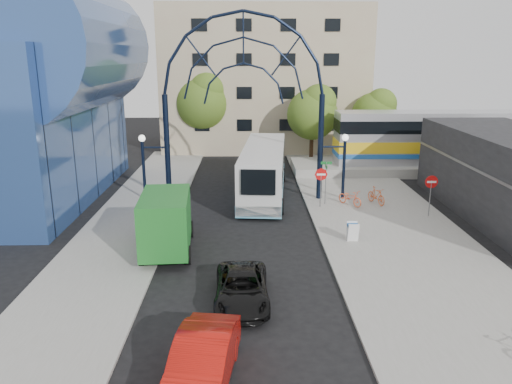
{
  "coord_description": "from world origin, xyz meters",
  "views": [
    {
      "loc": [
        0.13,
        -18.1,
        9.4
      ],
      "look_at": [
        0.62,
        6.0,
        2.76
      ],
      "focal_mm": 35.0,
      "sensor_mm": 36.0,
      "label": 1
    }
  ],
  "objects_px": {
    "train_car": "(489,137)",
    "red_sedan": "(202,363)",
    "street_name_sign": "(326,174)",
    "bike_near_a": "(350,198)",
    "sandwich_board": "(353,229)",
    "tree_north_c": "(376,112)",
    "tree_north_a": "(314,111)",
    "tree_north_b": "(204,100)",
    "gateway_arch": "(244,69)",
    "green_truck": "(167,221)",
    "city_bus": "(264,170)",
    "black_suv": "(242,288)",
    "bike_near_b": "(376,196)",
    "do_not_enter_sign": "(431,186)",
    "stop_sign": "(321,178)"
  },
  "relations": [
    {
      "from": "train_car",
      "to": "red_sedan",
      "type": "bearing_deg",
      "value": -127.68
    },
    {
      "from": "street_name_sign",
      "to": "bike_near_a",
      "type": "xyz_separation_m",
      "value": [
        1.56,
        -0.28,
        -1.51
      ]
    },
    {
      "from": "sandwich_board",
      "to": "tree_north_c",
      "type": "relative_size",
      "value": 0.15
    },
    {
      "from": "sandwich_board",
      "to": "train_car",
      "type": "height_order",
      "value": "train_car"
    },
    {
      "from": "tree_north_a",
      "to": "tree_north_b",
      "type": "height_order",
      "value": "tree_north_b"
    },
    {
      "from": "gateway_arch",
      "to": "red_sedan",
      "type": "xyz_separation_m",
      "value": [
        -1.19,
        -19.43,
        -7.79
      ]
    },
    {
      "from": "green_truck",
      "to": "city_bus",
      "type": "bearing_deg",
      "value": 59.2
    },
    {
      "from": "black_suv",
      "to": "tree_north_b",
      "type": "bearing_deg",
      "value": 96.35
    },
    {
      "from": "bike_near_a",
      "to": "bike_near_b",
      "type": "distance_m",
      "value": 1.77
    },
    {
      "from": "green_truck",
      "to": "bike_near_a",
      "type": "relative_size",
      "value": 3.25
    },
    {
      "from": "city_bus",
      "to": "black_suv",
      "type": "bearing_deg",
      "value": -90.16
    },
    {
      "from": "black_suv",
      "to": "do_not_enter_sign",
      "type": "bearing_deg",
      "value": 42.27
    },
    {
      "from": "tree_north_a",
      "to": "red_sedan",
      "type": "xyz_separation_m",
      "value": [
        -7.31,
        -31.36,
        -3.83
      ]
    },
    {
      "from": "gateway_arch",
      "to": "stop_sign",
      "type": "relative_size",
      "value": 5.46
    },
    {
      "from": "tree_north_a",
      "to": "city_bus",
      "type": "bearing_deg",
      "value": -114.52
    },
    {
      "from": "do_not_enter_sign",
      "to": "city_bus",
      "type": "height_order",
      "value": "city_bus"
    },
    {
      "from": "train_car",
      "to": "sandwich_board",
      "type": "bearing_deg",
      "value": -131.95
    },
    {
      "from": "tree_north_b",
      "to": "street_name_sign",
      "type": "bearing_deg",
      "value": -62.35
    },
    {
      "from": "sandwich_board",
      "to": "tree_north_b",
      "type": "xyz_separation_m",
      "value": [
        -9.48,
        23.95,
        4.52
      ]
    },
    {
      "from": "do_not_enter_sign",
      "to": "tree_north_c",
      "type": "distance_m",
      "value": 18.11
    },
    {
      "from": "train_car",
      "to": "gateway_arch",
      "type": "bearing_deg",
      "value": -158.2
    },
    {
      "from": "tree_north_a",
      "to": "do_not_enter_sign",
      "type": "bearing_deg",
      "value": -72.97
    },
    {
      "from": "do_not_enter_sign",
      "to": "train_car",
      "type": "relative_size",
      "value": 0.1
    },
    {
      "from": "sandwich_board",
      "to": "bike_near_a",
      "type": "xyz_separation_m",
      "value": [
        1.16,
        6.34,
        -0.12
      ]
    },
    {
      "from": "do_not_enter_sign",
      "to": "street_name_sign",
      "type": "height_order",
      "value": "street_name_sign"
    },
    {
      "from": "tree_north_a",
      "to": "green_truck",
      "type": "bearing_deg",
      "value": -115.62
    },
    {
      "from": "gateway_arch",
      "to": "street_name_sign",
      "type": "bearing_deg",
      "value": -15.07
    },
    {
      "from": "tree_north_c",
      "to": "red_sedan",
      "type": "bearing_deg",
      "value": -111.75
    },
    {
      "from": "tree_north_c",
      "to": "gateway_arch",
      "type": "bearing_deg",
      "value": -131.04
    },
    {
      "from": "gateway_arch",
      "to": "tree_north_c",
      "type": "height_order",
      "value": "gateway_arch"
    },
    {
      "from": "tree_north_b",
      "to": "green_truck",
      "type": "height_order",
      "value": "tree_north_b"
    },
    {
      "from": "red_sedan",
      "to": "bike_near_b",
      "type": "bearing_deg",
      "value": 69.37
    },
    {
      "from": "city_bus",
      "to": "red_sedan",
      "type": "bearing_deg",
      "value": -91.98
    },
    {
      "from": "tree_north_b",
      "to": "bike_near_b",
      "type": "xyz_separation_m",
      "value": [
        12.38,
        -17.34,
        -4.6
      ]
    },
    {
      "from": "stop_sign",
      "to": "tree_north_b",
      "type": "distance_m",
      "value": 20.18
    },
    {
      "from": "do_not_enter_sign",
      "to": "stop_sign",
      "type": "bearing_deg",
      "value": 162.12
    },
    {
      "from": "city_bus",
      "to": "stop_sign",
      "type": "bearing_deg",
      "value": -40.01
    },
    {
      "from": "bike_near_a",
      "to": "red_sedan",
      "type": "bearing_deg",
      "value": -150.38
    },
    {
      "from": "tree_north_a",
      "to": "bike_near_b",
      "type": "height_order",
      "value": "tree_north_a"
    },
    {
      "from": "tree_north_c",
      "to": "black_suv",
      "type": "bearing_deg",
      "value": -113.31
    },
    {
      "from": "sandwich_board",
      "to": "tree_north_c",
      "type": "height_order",
      "value": "tree_north_c"
    },
    {
      "from": "gateway_arch",
      "to": "bike_near_b",
      "type": "distance_m",
      "value": 11.69
    },
    {
      "from": "stop_sign",
      "to": "red_sedan",
      "type": "distance_m",
      "value": 18.47
    },
    {
      "from": "train_car",
      "to": "red_sedan",
      "type": "height_order",
      "value": "train_car"
    },
    {
      "from": "gateway_arch",
      "to": "bike_near_b",
      "type": "bearing_deg",
      "value": -9.42
    },
    {
      "from": "train_car",
      "to": "tree_north_b",
      "type": "relative_size",
      "value": 3.14
    },
    {
      "from": "bike_near_a",
      "to": "green_truck",
      "type": "bearing_deg",
      "value": 177.46
    },
    {
      "from": "sandwich_board",
      "to": "tree_north_c",
      "type": "distance_m",
      "value": 23.17
    },
    {
      "from": "city_bus",
      "to": "black_suv",
      "type": "height_order",
      "value": "city_bus"
    },
    {
      "from": "do_not_enter_sign",
      "to": "tree_north_a",
      "type": "height_order",
      "value": "tree_north_a"
    }
  ]
}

